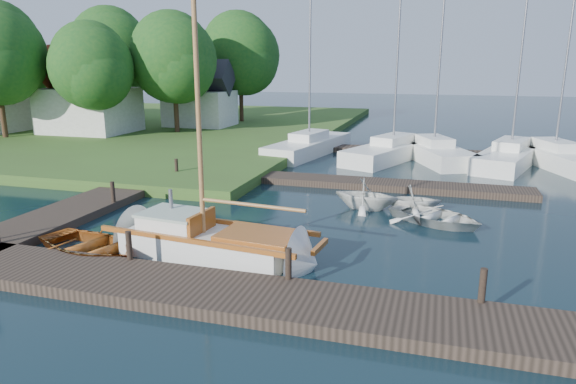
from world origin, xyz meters
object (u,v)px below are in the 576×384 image
(marina_boat_4, at_px, (554,155))
(house_c, at_px, (200,100))
(dinghy, at_px, (89,242))
(tender_b, at_px, (366,192))
(mooring_post_5, at_px, (177,167))
(tender_d, at_px, (413,197))
(tree_5, at_px, (17,64))
(house_a, at_px, (89,98))
(mooring_post_1, at_px, (129,245))
(marina_boat_0, at_px, (309,145))
(tender_c, at_px, (436,214))
(mooring_post_4, at_px, (113,192))
(marina_boat_2, at_px, (434,151))
(marina_boat_3, at_px, (511,154))
(tree_7, at_px, (241,54))
(mooring_post_3, at_px, (483,285))
(tree_4, at_px, (111,52))
(marina_boat_1, at_px, (393,149))
(mooring_post_2, at_px, (288,264))
(sailboat, at_px, (215,245))
(tree_2, at_px, (92,67))
(tree_3, at_px, (174,58))

(marina_boat_4, distance_m, house_c, 26.15)
(dinghy, height_order, tender_b, tender_b)
(mooring_post_5, height_order, tender_d, tender_d)
(house_c, relative_size, tree_5, 0.65)
(tender_b, bearing_deg, dinghy, 143.14)
(mooring_post_5, height_order, house_a, house_a)
(mooring_post_1, relative_size, marina_boat_0, 0.08)
(tender_c, relative_size, house_a, 0.53)
(dinghy, xyz_separation_m, marina_boat_0, (1.98, 18.50, 0.19))
(house_c, distance_m, tree_5, 16.36)
(mooring_post_4, relative_size, marina_boat_2, 0.07)
(tender_b, xyz_separation_m, tender_d, (1.75, 0.19, -0.10))
(marina_boat_3, bearing_deg, tree_7, 78.01)
(mooring_post_3, relative_size, tender_c, 0.24)
(mooring_post_1, distance_m, tree_7, 32.79)
(tender_b, xyz_separation_m, marina_boat_2, (2.28, 11.20, -0.07))
(mooring_post_5, relative_size, tree_4, 0.08)
(marina_boat_1, distance_m, house_a, 22.48)
(marina_boat_0, bearing_deg, mooring_post_2, -155.90)
(mooring_post_3, xyz_separation_m, sailboat, (-7.23, 1.62, -0.36))
(mooring_post_3, relative_size, mooring_post_5, 1.00)
(marina_boat_1, relative_size, marina_boat_3, 0.90)
(mooring_post_4, xyz_separation_m, house_c, (-7.00, 22.00, 1.88))
(mooring_post_1, relative_size, tender_b, 0.32)
(mooring_post_3, xyz_separation_m, tree_7, (-18.00, 31.05, 5.50))
(marina_boat_0, distance_m, house_a, 17.40)
(marina_boat_1, height_order, house_a, marina_boat_1)
(mooring_post_3, xyz_separation_m, mooring_post_4, (-13.00, 5.00, 0.00))
(mooring_post_4, xyz_separation_m, tree_2, (-11.00, 14.05, 4.55))
(mooring_post_4, height_order, dinghy, mooring_post_4)
(sailboat, bearing_deg, mooring_post_1, -131.66)
(marina_boat_2, height_order, house_c, marina_boat_2)
(marina_boat_2, bearing_deg, mooring_post_1, 134.68)
(mooring_post_4, xyz_separation_m, tree_5, (-23.00, 20.05, 4.72))
(mooring_post_2, bearing_deg, tender_b, 84.26)
(mooring_post_3, distance_m, marina_boat_1, 19.40)
(mooring_post_1, xyz_separation_m, house_a, (-17.00, 21.00, 2.26))
(mooring_post_1, xyz_separation_m, tree_5, (-27.00, 25.05, 4.72))
(mooring_post_4, distance_m, tree_2, 18.41)
(mooring_post_5, distance_m, marina_boat_2, 14.70)
(dinghy, height_order, tree_5, tree_5)
(tree_3, bearing_deg, tree_5, 172.88)
(marina_boat_3, xyz_separation_m, house_c, (-22.69, 7.84, 2.02))
(marina_boat_4, bearing_deg, tender_b, 123.29)
(mooring_post_1, distance_m, tree_4, 33.54)
(tree_5, bearing_deg, tree_2, -26.57)
(marina_boat_1, relative_size, house_c, 1.88)
(tree_4, bearing_deg, tree_2, -63.43)
(sailboat, bearing_deg, marina_boat_4, 61.69)
(marina_boat_0, relative_size, marina_boat_2, 0.88)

